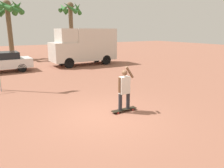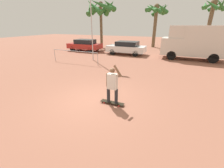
{
  "view_description": "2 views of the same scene",
  "coord_description": "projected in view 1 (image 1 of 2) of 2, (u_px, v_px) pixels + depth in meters",
  "views": [
    {
      "loc": [
        -3.66,
        -6.44,
        3.06
      ],
      "look_at": [
        0.83,
        0.85,
        0.91
      ],
      "focal_mm": 35.0,
      "sensor_mm": 36.0,
      "label": 1
    },
    {
      "loc": [
        3.13,
        -5.2,
        3.19
      ],
      "look_at": [
        0.53,
        0.76,
        0.61
      ],
      "focal_mm": 24.0,
      "sensor_mm": 36.0,
      "label": 2
    }
  ],
  "objects": [
    {
      "name": "parked_car_white",
      "position": [
        0.0,
        62.0,
        15.95
      ],
      "size": [
        4.32,
        1.94,
        1.46
      ],
      "color": "black",
      "rests_on": "ground_plane"
    },
    {
      "name": "person_skateboarder",
      "position": [
        124.0,
        88.0,
        8.16
      ],
      "size": [
        0.69,
        0.22,
        1.66
      ],
      "color": "#28282D",
      "rests_on": "skateboard"
    },
    {
      "name": "camper_van",
      "position": [
        85.0,
        45.0,
        19.16
      ],
      "size": [
        5.64,
        2.17,
        3.14
      ],
      "color": "black",
      "rests_on": "ground_plane"
    },
    {
      "name": "palm_tree_center_background",
      "position": [
        8.0,
        11.0,
        22.05
      ],
      "size": [
        3.45,
        3.43,
        6.06
      ],
      "color": "brown",
      "rests_on": "ground_plane"
    },
    {
      "name": "skateboard",
      "position": [
        124.0,
        110.0,
        8.37
      ],
      "size": [
        1.05,
        0.23,
        0.09
      ],
      "color": "black",
      "rests_on": "ground_plane"
    },
    {
      "name": "ground_plane",
      "position": [
        105.0,
        116.0,
        7.93
      ],
      "size": [
        80.0,
        80.0,
        0.0
      ],
      "primitive_type": "plane",
      "color": "#935B47"
    },
    {
      "name": "palm_tree_near_van",
      "position": [
        71.0,
        15.0,
        25.95
      ],
      "size": [
        2.72,
        2.85,
        6.22
      ],
      "color": "brown",
      "rests_on": "ground_plane"
    }
  ]
}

